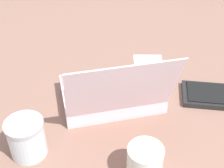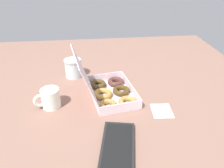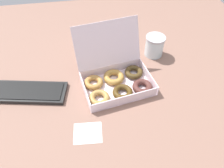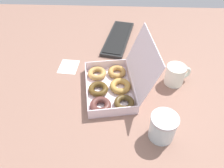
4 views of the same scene
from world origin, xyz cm
name	(u,v)px [view 1 (image 1 of 4)]	position (x,y,z in cm)	size (l,w,h in cm)	color
ground_plane	(107,104)	(0.00, 0.00, -1.00)	(180.00, 180.00, 2.00)	#856051
donut_box	(112,95)	(-1.57, 0.59, 3.35)	(35.78, 33.41, 25.07)	white
coffee_mug	(146,164)	(-7.96, 29.72, 4.97)	(8.91, 12.58, 9.70)	white
glass_jar	(27,138)	(22.28, 19.82, 5.57)	(10.23, 10.23, 11.05)	silver
paper_napkin	(148,61)	(-17.41, -23.43, 0.07)	(11.16, 9.49, 0.15)	white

